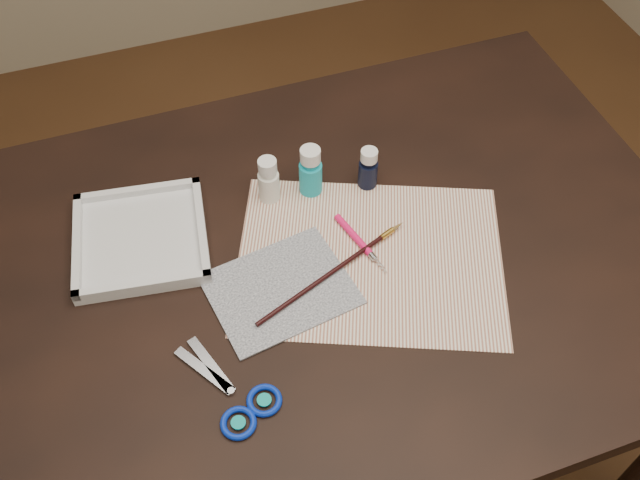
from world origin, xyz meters
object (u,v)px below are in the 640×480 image
object	(u,v)px
scissors	(219,387)
palette_tray	(141,238)
paper	(370,258)
paint_bottle_white	(268,180)
paint_bottle_navy	(368,168)
canvas	(280,289)
paint_bottle_cyan	(311,171)

from	to	relation	value
scissors	palette_tray	size ratio (longest dim) A/B	0.92
paper	scissors	world-z (taller)	scissors
paint_bottle_white	palette_tray	bearing A→B (deg)	-173.32
paint_bottle_white	scissors	size ratio (longest dim) A/B	0.45
paper	palette_tray	world-z (taller)	palette_tray
paint_bottle_white	paint_bottle_navy	bearing A→B (deg)	-9.09
paper	paint_bottle_white	size ratio (longest dim) A/B	4.81
canvas	paint_bottle_white	distance (m)	0.21
paper	palette_tray	xyz separation A→B (m)	(-0.36, 0.16, 0.01)
paper	paint_bottle_navy	xyz separation A→B (m)	(0.06, 0.16, 0.04)
paint_bottle_cyan	scissors	world-z (taller)	paint_bottle_cyan
paint_bottle_cyan	paint_bottle_navy	distance (m)	0.10
canvas	scissors	size ratio (longest dim) A/B	1.09
paper	canvas	world-z (taller)	canvas
canvas	paint_bottle_navy	distance (m)	0.28
paper	canvas	bearing A→B (deg)	-175.78
paper	canvas	xyz separation A→B (m)	(-0.16, -0.01, 0.00)
scissors	palette_tray	world-z (taller)	palette_tray
paint_bottle_white	palette_tray	size ratio (longest dim) A/B	0.42
canvas	paint_bottle_white	size ratio (longest dim) A/B	2.42
paint_bottle_navy	scissors	world-z (taller)	paint_bottle_navy
paint_bottle_white	paper	bearing A→B (deg)	-57.70
paint_bottle_white	paint_bottle_navy	world-z (taller)	paint_bottle_white
paper	paint_bottle_cyan	xyz separation A→B (m)	(-0.04, 0.18, 0.05)
canvas	palette_tray	world-z (taller)	palette_tray
canvas	palette_tray	size ratio (longest dim) A/B	1.01
paint_bottle_cyan	paint_bottle_navy	xyz separation A→B (m)	(0.10, -0.02, -0.01)
paper	palette_tray	distance (m)	0.39
scissors	paint_bottle_navy	bearing A→B (deg)	-81.62
paint_bottle_white	paint_bottle_navy	size ratio (longest dim) A/B	1.09
paint_bottle_navy	palette_tray	xyz separation A→B (m)	(-0.41, 0.00, -0.03)
scissors	canvas	bearing A→B (deg)	-77.51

